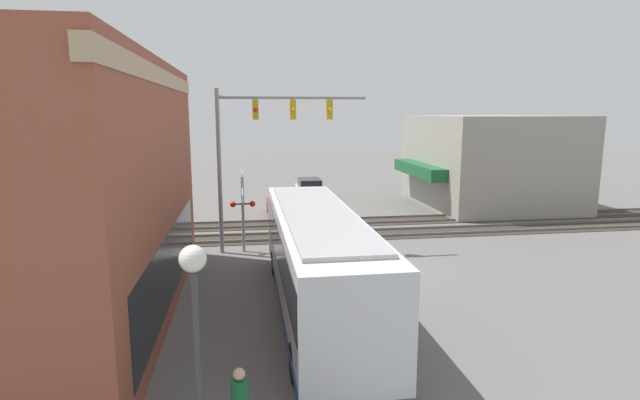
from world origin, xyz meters
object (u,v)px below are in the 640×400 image
city_bus (317,256)px  crossing_signal (243,204)px  parked_car_red (282,205)px  pedestrian_near_bus (345,244)px  parked_car_white (309,189)px  streetlamp (197,351)px

city_bus → crossing_signal: (7.64, 2.42, 0.42)m
parked_car_red → pedestrian_near_bus: 10.88m
pedestrian_near_bus → city_bus: bearing=158.5°
city_bus → parked_car_white: city_bus is taller
pedestrian_near_bus → parked_car_white: bearing=-2.4°
crossing_signal → pedestrian_near_bus: 5.33m
crossing_signal → parked_car_red: crossing_signal is taller
city_bus → parked_car_white: (22.22, -2.60, -1.18)m
parked_car_red → pedestrian_near_bus: pedestrian_near_bus is taller
streetlamp → parked_car_white: streetlamp is taller
streetlamp → pedestrian_near_bus: (12.56, -4.99, -1.73)m
city_bus → streetlamp: (-7.77, 3.11, 0.80)m
parked_car_red → pedestrian_near_bus: (-10.71, -1.88, 0.24)m
crossing_signal → pedestrian_near_bus: (-2.85, -4.30, -1.35)m
streetlamp → pedestrian_near_bus: streetlamp is taller
streetlamp → crossing_signal: bearing=-2.6°
city_bus → streetlamp: size_ratio=2.74×
city_bus → parked_car_red: bearing=0.0°
pedestrian_near_bus → parked_car_red: bearing=10.0°
crossing_signal → streetlamp: bearing=177.4°
crossing_signal → parked_car_red: size_ratio=0.80×
parked_car_red → streetlamp: bearing=172.4°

